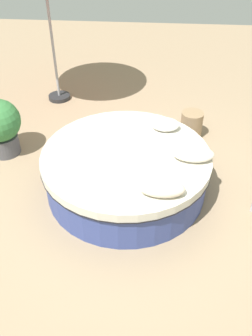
{
  "coord_description": "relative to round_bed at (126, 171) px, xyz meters",
  "views": [
    {
      "loc": [
        -0.32,
        3.87,
        3.48
      ],
      "look_at": [
        0.0,
        0.0,
        0.38
      ],
      "focal_mm": 38.09,
      "sensor_mm": 36.0,
      "label": 1
    }
  ],
  "objects": [
    {
      "name": "planter",
      "position": [
        2.05,
        -0.73,
        0.2
      ],
      "size": [
        0.67,
        0.67,
        0.94
      ],
      "color": "#4C4C51",
      "rests_on": "ground_plane"
    },
    {
      "name": "throw_pillow_1",
      "position": [
        -0.89,
        0.05,
        0.39
      ],
      "size": [
        0.54,
        0.31,
        0.17
      ],
      "primitive_type": "ellipsoid",
      "color": "silver",
      "rests_on": "round_bed"
    },
    {
      "name": "ground_plane",
      "position": [
        0.0,
        0.0,
        -0.32
      ],
      "size": [
        16.0,
        16.0,
        0.0
      ],
      "primitive_type": "plane",
      "color": "#9E8466"
    },
    {
      "name": "throw_pillow_0",
      "position": [
        -0.48,
        0.76,
        0.39
      ],
      "size": [
        0.55,
        0.28,
        0.17
      ],
      "primitive_type": "ellipsoid",
      "color": "beige",
      "rests_on": "round_bed"
    },
    {
      "name": "side_table",
      "position": [
        -1.01,
        -1.47,
        -0.09
      ],
      "size": [
        0.38,
        0.38,
        0.46
      ],
      "primitive_type": "cylinder",
      "color": "#997A56",
      "rests_on": "ground_plane"
    },
    {
      "name": "throw_pillow_2",
      "position": [
        -0.53,
        -0.65,
        0.4
      ],
      "size": [
        0.41,
        0.29,
        0.17
      ],
      "primitive_type": "ellipsoid",
      "color": "white",
      "rests_on": "round_bed"
    },
    {
      "name": "round_bed",
      "position": [
        0.0,
        0.0,
        0.0
      ],
      "size": [
        2.32,
        2.32,
        0.63
      ],
      "color": "#38478C",
      "rests_on": "ground_plane"
    }
  ]
}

